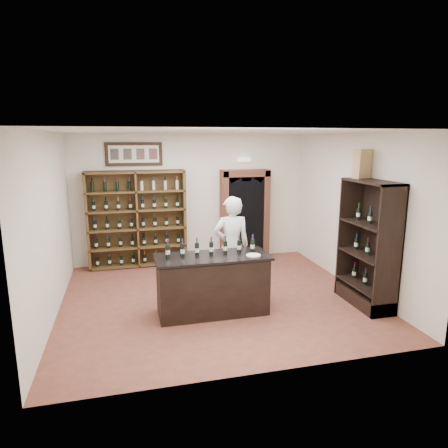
{
  "coord_description": "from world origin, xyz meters",
  "views": [
    {
      "loc": [
        -1.55,
        -6.76,
        2.88
      ],
      "look_at": [
        0.22,
        0.3,
        1.33
      ],
      "focal_mm": 32.0,
      "sensor_mm": 36.0,
      "label": 1
    }
  ],
  "objects_px": {
    "counter_bottle_0": "(168,251)",
    "tasting_counter": "(213,285)",
    "shopkeeper": "(231,246)",
    "side_cabinet": "(368,263)",
    "wine_crate": "(362,164)",
    "wine_shelf": "(137,219)"
  },
  "relations": [
    {
      "from": "counter_bottle_0",
      "to": "wine_crate",
      "type": "height_order",
      "value": "wine_crate"
    },
    {
      "from": "shopkeeper",
      "to": "wine_crate",
      "type": "distance_m",
      "value": 2.75
    },
    {
      "from": "counter_bottle_0",
      "to": "shopkeeper",
      "type": "xyz_separation_m",
      "value": [
        1.24,
        0.65,
        -0.17
      ]
    },
    {
      "from": "tasting_counter",
      "to": "counter_bottle_0",
      "type": "distance_m",
      "value": 0.95
    },
    {
      "from": "wine_crate",
      "to": "tasting_counter",
      "type": "bearing_deg",
      "value": 159.81
    },
    {
      "from": "tasting_counter",
      "to": "counter_bottle_0",
      "type": "height_order",
      "value": "counter_bottle_0"
    },
    {
      "from": "wine_shelf",
      "to": "counter_bottle_0",
      "type": "height_order",
      "value": "wine_shelf"
    },
    {
      "from": "counter_bottle_0",
      "to": "shopkeeper",
      "type": "relative_size",
      "value": 0.16
    },
    {
      "from": "wine_shelf",
      "to": "shopkeeper",
      "type": "bearing_deg",
      "value": -53.58
    },
    {
      "from": "shopkeeper",
      "to": "wine_crate",
      "type": "relative_size",
      "value": 3.68
    },
    {
      "from": "counter_bottle_0",
      "to": "shopkeeper",
      "type": "bearing_deg",
      "value": 27.54
    },
    {
      "from": "shopkeeper",
      "to": "wine_shelf",
      "type": "bearing_deg",
      "value": -51.37
    },
    {
      "from": "counter_bottle_0",
      "to": "wine_crate",
      "type": "bearing_deg",
      "value": 0.31
    },
    {
      "from": "side_cabinet",
      "to": "shopkeeper",
      "type": "relative_size",
      "value": 1.18
    },
    {
      "from": "tasting_counter",
      "to": "wine_crate",
      "type": "xyz_separation_m",
      "value": [
        2.73,
        0.1,
        1.96
      ]
    },
    {
      "from": "tasting_counter",
      "to": "counter_bottle_0",
      "type": "relative_size",
      "value": 6.27
    },
    {
      "from": "counter_bottle_0",
      "to": "tasting_counter",
      "type": "bearing_deg",
      "value": -6.46
    },
    {
      "from": "shopkeeper",
      "to": "counter_bottle_0",
      "type": "bearing_deg",
      "value": 29.76
    },
    {
      "from": "tasting_counter",
      "to": "counter_bottle_0",
      "type": "bearing_deg",
      "value": 173.54
    },
    {
      "from": "wine_shelf",
      "to": "shopkeeper",
      "type": "distance_m",
      "value": 2.74
    },
    {
      "from": "wine_shelf",
      "to": "tasting_counter",
      "type": "bearing_deg",
      "value": -69.44
    },
    {
      "from": "tasting_counter",
      "to": "shopkeeper",
      "type": "relative_size",
      "value": 1.0
    }
  ]
}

